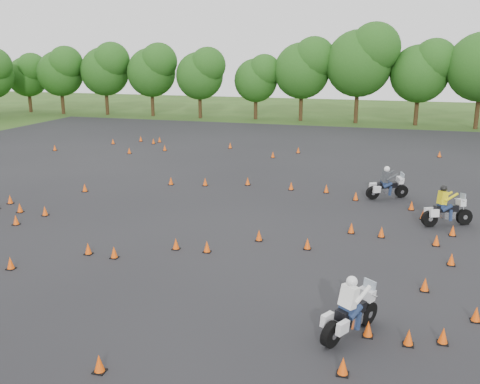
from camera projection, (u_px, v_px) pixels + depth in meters
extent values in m
plane|color=#2D5119|center=(213.00, 244.00, 22.21)|extent=(140.00, 140.00, 0.00)
plane|color=black|center=(251.00, 205.00, 27.77)|extent=(62.00, 62.00, 0.00)
cone|color=#FF540A|center=(165.00, 148.00, 42.67)|extent=(0.26, 0.26, 0.45)
cone|color=#FF540A|center=(10.00, 263.00, 19.55)|extent=(0.26, 0.26, 0.45)
cone|color=#FF540A|center=(153.00, 141.00, 45.79)|extent=(0.26, 0.26, 0.45)
cone|color=#FF540A|center=(114.00, 252.00, 20.59)|extent=(0.26, 0.26, 0.45)
cone|color=#FF540A|center=(10.00, 199.00, 27.91)|extent=(0.26, 0.26, 0.45)
cone|color=#FF540A|center=(259.00, 236.00, 22.47)|extent=(0.26, 0.26, 0.45)
cone|color=#FF540A|center=(20.00, 208.00, 26.41)|extent=(0.26, 0.26, 0.45)
cone|color=#FF540A|center=(326.00, 189.00, 30.07)|extent=(0.26, 0.26, 0.45)
cone|color=#FF540A|center=(16.00, 220.00, 24.53)|extent=(0.26, 0.26, 0.45)
cone|color=#FF540A|center=(113.00, 141.00, 45.71)|extent=(0.26, 0.26, 0.45)
cone|color=#FF540A|center=(45.00, 211.00, 25.89)|extent=(0.26, 0.26, 0.45)
cone|color=#FF540A|center=(466.00, 219.00, 24.70)|extent=(0.26, 0.26, 0.45)
cone|color=#FF540A|center=(356.00, 196.00, 28.55)|extent=(0.26, 0.26, 0.45)
cone|color=#FF540A|center=(446.00, 204.00, 27.15)|extent=(0.26, 0.26, 0.45)
cone|color=#FF540A|center=(141.00, 139.00, 47.06)|extent=(0.26, 0.26, 0.45)
cone|color=#FF540A|center=(423.00, 215.00, 25.34)|extent=(0.26, 0.26, 0.45)
cone|color=#FF540A|center=(381.00, 232.00, 22.90)|extent=(0.26, 0.26, 0.45)
cone|color=#FF540A|center=(88.00, 249.00, 20.97)|extent=(0.26, 0.26, 0.45)
cone|color=#FF540A|center=(230.00, 146.00, 43.73)|extent=(0.26, 0.26, 0.45)
cone|color=#FF540A|center=(55.00, 148.00, 42.72)|extent=(0.26, 0.26, 0.45)
cone|color=#FF540A|center=(99.00, 364.00, 13.28)|extent=(0.26, 0.26, 0.45)
cone|color=#FF540A|center=(171.00, 181.00, 31.85)|extent=(0.26, 0.26, 0.45)
cone|color=#FF540A|center=(443.00, 336.00, 14.58)|extent=(0.26, 0.26, 0.45)
cone|color=#FF540A|center=(85.00, 188.00, 30.29)|extent=(0.26, 0.26, 0.45)
cone|color=#FF540A|center=(453.00, 231.00, 23.07)|extent=(0.26, 0.26, 0.45)
cone|color=#FF540A|center=(368.00, 329.00, 14.93)|extent=(0.26, 0.26, 0.45)
cone|color=#FF540A|center=(409.00, 338.00, 14.49)|extent=(0.26, 0.26, 0.45)
cone|color=#FF540A|center=(273.00, 155.00, 39.89)|extent=(0.26, 0.26, 0.45)
cone|color=#FF540A|center=(425.00, 285.00, 17.76)|extent=(0.26, 0.26, 0.45)
cone|color=#FF540A|center=(436.00, 240.00, 21.90)|extent=(0.26, 0.26, 0.45)
cone|color=#FF540A|center=(343.00, 366.00, 13.17)|extent=(0.26, 0.26, 0.45)
cone|color=#FF540A|center=(476.00, 314.00, 15.76)|extent=(0.26, 0.26, 0.45)
cone|color=#FF540A|center=(440.00, 154.00, 40.09)|extent=(0.26, 0.26, 0.45)
cone|color=#FF540A|center=(129.00, 151.00, 41.46)|extent=(0.26, 0.26, 0.45)
cone|color=#FF540A|center=(307.00, 244.00, 21.51)|extent=(0.26, 0.26, 0.45)
cone|color=#FF540A|center=(176.00, 244.00, 21.50)|extent=(0.26, 0.26, 0.45)
cone|color=#FF540A|center=(411.00, 206.00, 26.81)|extent=(0.26, 0.26, 0.45)
cone|color=#FF540A|center=(298.00, 150.00, 41.69)|extent=(0.26, 0.26, 0.45)
cone|color=#FF540A|center=(351.00, 228.00, 23.41)|extent=(0.26, 0.26, 0.45)
cone|color=#FF540A|center=(160.00, 140.00, 46.61)|extent=(0.26, 0.26, 0.45)
cone|color=#FF540A|center=(207.00, 247.00, 21.19)|extent=(0.26, 0.26, 0.45)
cone|color=#FF540A|center=(291.00, 186.00, 30.67)|extent=(0.26, 0.26, 0.45)
cone|color=#FF540A|center=(248.00, 181.00, 31.77)|extent=(0.26, 0.26, 0.45)
cone|color=#FF540A|center=(451.00, 259.00, 19.90)|extent=(0.26, 0.26, 0.45)
cone|color=#FF540A|center=(205.00, 182.00, 31.63)|extent=(0.26, 0.26, 0.45)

